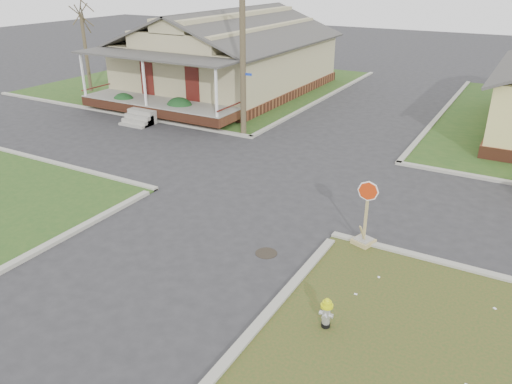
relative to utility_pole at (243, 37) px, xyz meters
The scene contains 11 objects.
ground 10.89m from the utility_pole, 64.74° to the right, with size 120.00×120.00×0.00m, color #29292C.
verge_far_left 13.48m from the utility_pole, 134.04° to the left, with size 19.00×19.00×0.05m, color #25491A.
curbs 7.39m from the utility_pole, 42.88° to the right, with size 80.00×40.00×0.12m, color #9D9C8E, non-canonical shape.
manhole 12.29m from the utility_pole, 55.75° to the right, with size 0.64×0.64×0.01m, color black.
corner_house 9.99m from the utility_pole, 126.69° to the left, with size 10.10×15.50×5.30m.
utility_pole is the anchor object (origin of this frame).
tree_far_left 14.31m from the utility_pole, 167.34° to the left, with size 0.22×0.22×4.90m, color #413525.
fire_hydrant 15.38m from the utility_pole, 51.77° to the right, with size 0.29×0.29×0.77m.
stop_sign 12.24m from the utility_pole, 40.99° to the right, with size 0.58×0.56×2.03m.
hedge_left 9.02m from the utility_pole, behind, with size 1.42×1.16×1.08m, color #163D1D.
hedge_right 5.99m from the utility_pole, behind, with size 1.51×1.24×1.15m, color #163D1D.
Camera 1 is at (8.10, -11.47, 7.54)m, focal length 35.00 mm.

